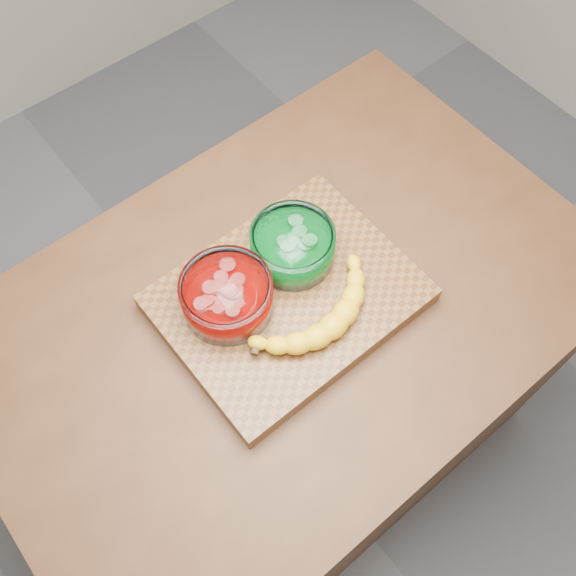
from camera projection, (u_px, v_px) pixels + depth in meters
ground at (288, 435)px, 2.00m from camera, size 3.50×3.50×0.00m
counter at (288, 386)px, 1.61m from camera, size 1.20×0.80×0.90m
cutting_board at (288, 298)px, 1.19m from camera, size 0.45×0.35×0.04m
bowl_red at (227, 296)px, 1.13m from camera, size 0.16×0.16×0.08m
bowl_green at (293, 246)px, 1.18m from camera, size 0.16×0.16×0.07m
banana at (318, 313)px, 1.13m from camera, size 0.30×0.14×0.04m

